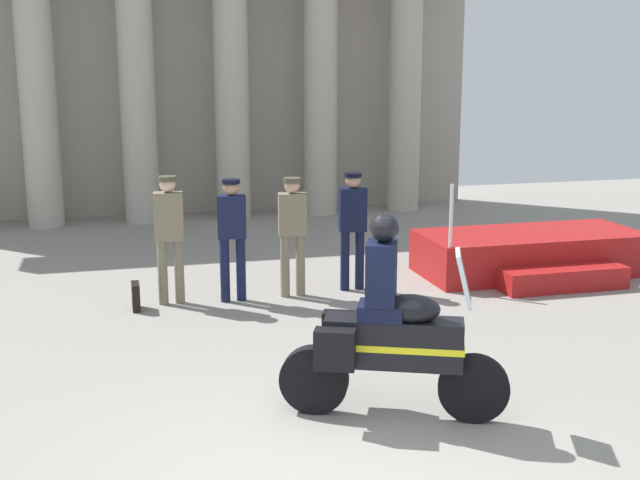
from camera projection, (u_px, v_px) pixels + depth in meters
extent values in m
cube|color=#A49F91|center=(180.00, 56.00, 17.13)|extent=(12.86, 0.30, 6.69)
cylinder|color=#B2AD9E|center=(38.00, 93.00, 15.67)|extent=(0.70, 0.70, 5.25)
cylinder|color=#B2AD9E|center=(137.00, 92.00, 16.14)|extent=(0.70, 0.70, 5.25)
cylinder|color=#B2AD9E|center=(232.00, 92.00, 16.61)|extent=(0.70, 0.70, 5.25)
cylinder|color=#B2AD9E|center=(321.00, 91.00, 17.08)|extent=(0.70, 0.70, 5.25)
cylinder|color=#B2AD9E|center=(405.00, 90.00, 17.55)|extent=(0.70, 0.70, 5.25)
cube|color=#A51919|center=(530.00, 253.00, 12.53)|extent=(3.41, 1.47, 0.64)
cube|color=#A51919|center=(563.00, 278.00, 11.63)|extent=(1.88, 0.50, 0.32)
cylinder|color=silver|center=(451.00, 216.00, 11.34)|extent=(0.05, 0.05, 0.90)
cylinder|color=#7A7056|center=(163.00, 273.00, 10.85)|extent=(0.13, 0.13, 0.88)
cylinder|color=#7A7056|center=(179.00, 272.00, 10.90)|extent=(0.13, 0.13, 0.88)
cube|color=#7A7056|center=(169.00, 216.00, 10.71)|extent=(0.41, 0.27, 0.64)
sphere|color=beige|center=(167.00, 184.00, 10.62)|extent=(0.21, 0.21, 0.21)
cylinder|color=#494334|center=(167.00, 178.00, 10.60)|extent=(0.24, 0.24, 0.06)
cylinder|color=#141938|center=(225.00, 270.00, 10.97)|extent=(0.13, 0.13, 0.88)
cylinder|color=#141938|center=(241.00, 269.00, 11.02)|extent=(0.13, 0.13, 0.88)
cube|color=#141938|center=(232.00, 217.00, 10.84)|extent=(0.41, 0.27, 0.58)
sphere|color=tan|center=(231.00, 187.00, 10.76)|extent=(0.21, 0.21, 0.21)
cylinder|color=black|center=(231.00, 182.00, 10.74)|extent=(0.24, 0.24, 0.06)
cylinder|color=#7A7056|center=(285.00, 266.00, 11.21)|extent=(0.13, 0.13, 0.87)
cylinder|color=#7A7056|center=(300.00, 265.00, 11.26)|extent=(0.13, 0.13, 0.87)
cube|color=#7A7056|center=(292.00, 214.00, 11.08)|extent=(0.41, 0.27, 0.58)
sphere|color=tan|center=(292.00, 186.00, 11.00)|extent=(0.21, 0.21, 0.21)
cylinder|color=#494334|center=(292.00, 180.00, 10.98)|extent=(0.24, 0.24, 0.06)
cylinder|color=black|center=(345.00, 261.00, 11.54)|extent=(0.13, 0.13, 0.86)
cylinder|color=black|center=(360.00, 260.00, 11.59)|extent=(0.13, 0.13, 0.86)
cube|color=black|center=(353.00, 210.00, 11.41)|extent=(0.41, 0.27, 0.61)
sphere|color=tan|center=(353.00, 181.00, 11.32)|extent=(0.21, 0.21, 0.21)
cylinder|color=black|center=(353.00, 175.00, 11.30)|extent=(0.24, 0.24, 0.06)
cylinder|color=black|center=(474.00, 388.00, 7.27)|extent=(0.63, 0.34, 0.64)
cylinder|color=black|center=(314.00, 380.00, 7.47)|extent=(0.64, 0.38, 0.64)
cube|color=black|center=(394.00, 342.00, 7.28)|extent=(1.27, 0.78, 0.44)
ellipsoid|color=black|center=(411.00, 309.00, 7.19)|extent=(0.60, 0.50, 0.26)
cube|color=yellow|center=(394.00, 344.00, 7.29)|extent=(1.29, 0.80, 0.06)
cube|color=silver|center=(464.00, 278.00, 7.07)|extent=(0.30, 0.43, 0.47)
cube|color=black|center=(342.00, 331.00, 7.61)|extent=(0.40, 0.31, 0.36)
cube|color=black|center=(335.00, 349.00, 7.10)|extent=(0.40, 0.31, 0.36)
cube|color=black|center=(381.00, 311.00, 7.24)|extent=(0.50, 0.47, 0.14)
cube|color=black|center=(381.00, 273.00, 7.16)|extent=(0.38, 0.43, 0.56)
sphere|color=black|center=(384.00, 228.00, 7.07)|extent=(0.26, 0.26, 0.26)
cube|color=black|center=(136.00, 296.00, 10.66)|extent=(0.10, 0.32, 0.36)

